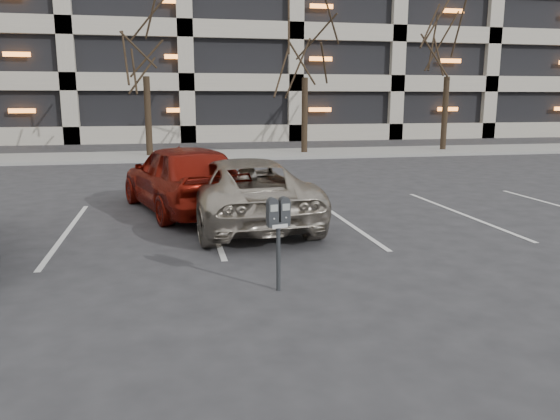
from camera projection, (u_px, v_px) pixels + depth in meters
ground at (305, 252)px, 9.23m from camera, size 140.00×140.00×0.00m
sidewalk at (218, 155)px, 24.58m from camera, size 80.00×4.00×0.12m
stall_lines at (212, 225)px, 11.16m from camera, size 16.90×5.20×0.00m
parking_garage at (349, 10)px, 42.22m from camera, size 52.00×20.00×19.00m
tree_b at (144, 25)px, 22.88m from camera, size 3.41×3.41×7.75m
tree_c at (305, 29)px, 24.26m from camera, size 3.41×3.41×7.75m
tree_d at (450, 29)px, 25.61m from camera, size 3.50×3.50×7.96m
parking_meter at (278, 221)px, 7.18m from camera, size 0.34×0.19×1.25m
suv_silver at (242, 191)px, 11.24m from camera, size 2.65×5.08×1.37m
car_red at (183, 177)px, 12.38m from camera, size 3.10×5.01×1.59m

